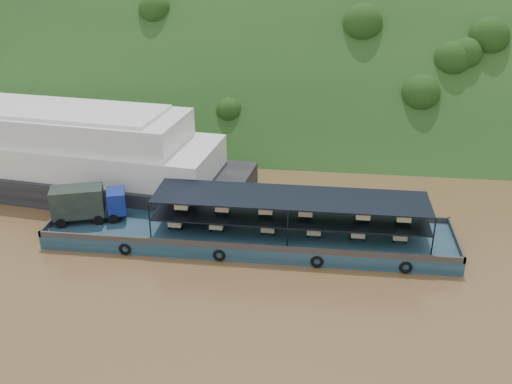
# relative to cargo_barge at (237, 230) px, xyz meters

# --- Properties ---
(ground) EXTENTS (160.00, 160.00, 0.00)m
(ground) POSITION_rel_cargo_barge_xyz_m (3.22, 0.49, -1.10)
(ground) COLOR brown
(ground) RESTS_ON ground
(hillside) EXTENTS (140.00, 39.60, 39.60)m
(hillside) POSITION_rel_cargo_barge_xyz_m (3.22, 36.49, -1.10)
(hillside) COLOR #143513
(hillside) RESTS_ON ground
(cargo_barge) EXTENTS (35.10, 7.18, 4.54)m
(cargo_barge) POSITION_rel_cargo_barge_xyz_m (0.00, 0.00, 0.00)
(cargo_barge) COLOR #133045
(cargo_barge) RESTS_ON ground
(passenger_ferry) EXTENTS (43.87, 15.67, 8.69)m
(passenger_ferry) POSITION_rel_cargo_barge_xyz_m (-21.62, 9.43, 2.66)
(passenger_ferry) COLOR black
(passenger_ferry) RESTS_ON ground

